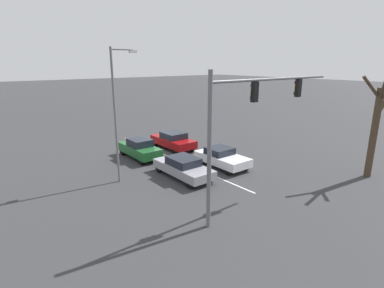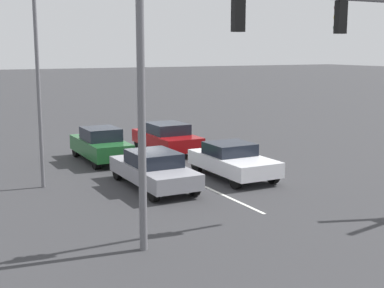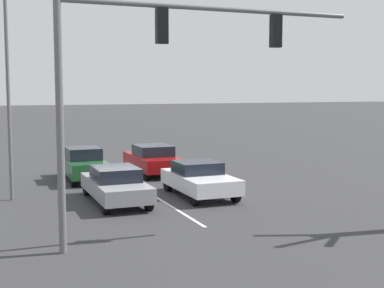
# 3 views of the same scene
# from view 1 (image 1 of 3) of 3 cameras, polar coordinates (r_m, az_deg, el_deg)

# --- Properties ---
(ground_plane) EXTENTS (240.00, 240.00, 0.00)m
(ground_plane) POSITION_cam_1_polar(r_m,az_deg,el_deg) (25.68, -6.73, -1.43)
(ground_plane) COLOR #333335
(lane_stripe_left_divider) EXTENTS (0.12, 16.78, 0.01)m
(lane_stripe_left_divider) POSITION_cam_1_polar(r_m,az_deg,el_deg) (23.76, -3.69, -2.73)
(lane_stripe_left_divider) COLOR silver
(lane_stripe_left_divider) RESTS_ON ground_plane
(car_gray_midlane_front) EXTENTS (1.81, 4.62, 1.37)m
(car_gray_midlane_front) POSITION_cam_1_polar(r_m,az_deg,el_deg) (19.71, -1.68, -4.40)
(car_gray_midlane_front) COLOR gray
(car_gray_midlane_front) RESTS_ON ground_plane
(car_white_leftlane_front) EXTENTS (1.94, 4.15, 1.38)m
(car_white_leftlane_front) POSITION_cam_1_polar(r_m,az_deg,el_deg) (21.80, 5.66, -2.52)
(car_white_leftlane_front) COLOR silver
(car_white_leftlane_front) RESTS_ON ground_plane
(car_maroon_leftlane_second) EXTENTS (1.92, 4.50, 1.48)m
(car_maroon_leftlane_second) POSITION_cam_1_polar(r_m,az_deg,el_deg) (26.25, -3.61, 0.73)
(car_maroon_leftlane_second) COLOR maroon
(car_maroon_leftlane_second) RESTS_ON ground_plane
(car_darkgreen_midlane_second) EXTENTS (1.71, 4.23, 1.57)m
(car_darkgreen_midlane_second) POSITION_cam_1_polar(r_m,az_deg,el_deg) (23.97, -9.94, -0.83)
(car_darkgreen_midlane_second) COLOR #1E5928
(car_darkgreen_midlane_second) RESTS_ON ground_plane
(traffic_signal_gantry) EXTENTS (8.81, 0.37, 7.07)m
(traffic_signal_gantry) POSITION_cam_1_polar(r_m,az_deg,el_deg) (14.36, 10.83, 5.86)
(traffic_signal_gantry) COLOR slate
(traffic_signal_gantry) RESTS_ON ground_plane
(street_lamp_right_shoulder) EXTENTS (1.69, 0.24, 8.21)m
(street_lamp_right_shoulder) POSITION_cam_1_polar(r_m,az_deg,el_deg) (18.66, -14.07, 6.66)
(street_lamp_right_shoulder) COLOR slate
(street_lamp_right_shoulder) RESTS_ON ground_plane
(bare_tree_near) EXTENTS (2.73, 1.85, 6.62)m
(bare_tree_near) POSITION_cam_1_polar(r_m,az_deg,el_deg) (22.37, 31.60, 3.11)
(bare_tree_near) COLOR #423323
(bare_tree_near) RESTS_ON ground_plane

